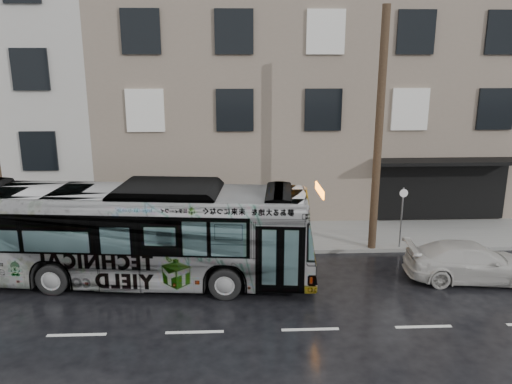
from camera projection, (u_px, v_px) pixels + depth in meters
ground at (200, 292)px, 16.12m from camera, size 120.00×120.00×0.00m
sidewalk at (208, 238)px, 20.84m from camera, size 90.00×3.60×0.15m
building_taupe at (304, 94)px, 27.22m from camera, size 20.00×12.00×11.00m
utility_pole_front at (379, 133)px, 18.41m from camera, size 0.30×0.30×9.00m
sign_post at (401, 218)px, 19.30m from camera, size 0.06×0.06×2.40m
bus at (134, 233)px, 16.59m from camera, size 12.30×4.09×3.36m
white_sedan at (472, 262)px, 16.86m from camera, size 4.57×2.17×1.29m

